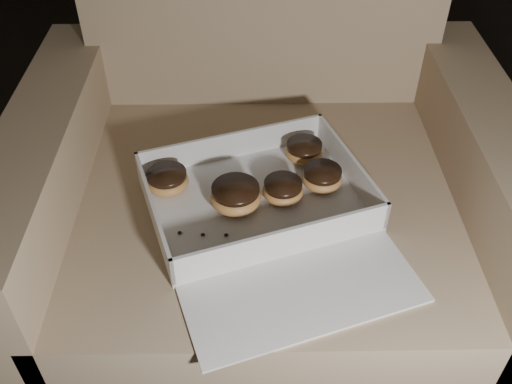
{
  "coord_description": "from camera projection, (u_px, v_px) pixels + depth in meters",
  "views": [
    {
      "loc": [
        0.63,
        -0.34,
        1.08
      ],
      "look_at": [
        0.64,
        0.38,
        0.44
      ],
      "focal_mm": 40.0,
      "sensor_mm": 36.0,
      "label": 1
    }
  ],
  "objects": [
    {
      "name": "bakery_box",
      "position": [
        265.0,
        213.0,
        0.95
      ],
      "size": [
        0.47,
        0.51,
        0.06
      ],
      "rotation": [
        0.0,
        0.0,
        0.33
      ],
      "color": "silver",
      "rests_on": "armchair"
    },
    {
      "name": "donut_b",
      "position": [
        167.0,
        180.0,
        0.99
      ],
      "size": [
        0.07,
        0.07,
        0.04
      ],
      "color": "#C67F45",
      "rests_on": "bakery_box"
    },
    {
      "name": "donut_e",
      "position": [
        304.0,
        151.0,
        1.05
      ],
      "size": [
        0.07,
        0.07,
        0.04
      ],
      "color": "#C67F45",
      "rests_on": "bakery_box"
    },
    {
      "name": "donut_d",
      "position": [
        236.0,
        196.0,
        0.95
      ],
      "size": [
        0.09,
        0.09,
        0.04
      ],
      "color": "#C67F45",
      "rests_on": "bakery_box"
    },
    {
      "name": "crumb_d",
      "position": [
        203.0,
        235.0,
        0.91
      ],
      "size": [
        0.01,
        0.01,
        0.0
      ],
      "primitive_type": "ellipsoid",
      "color": "black",
      "rests_on": "bakery_box"
    },
    {
      "name": "crumb_b",
      "position": [
        226.0,
        235.0,
        0.91
      ],
      "size": [
        0.01,
        0.01,
        0.0
      ],
      "primitive_type": "ellipsoid",
      "color": "black",
      "rests_on": "bakery_box"
    },
    {
      "name": "crumb_a",
      "position": [
        180.0,
        233.0,
        0.92
      ],
      "size": [
        0.01,
        0.01,
        0.0
      ],
      "primitive_type": "ellipsoid",
      "color": "black",
      "rests_on": "bakery_box"
    },
    {
      "name": "donut_c",
      "position": [
        283.0,
        190.0,
        0.97
      ],
      "size": [
        0.07,
        0.07,
        0.04
      ],
      "color": "#C67F45",
      "rests_on": "bakery_box"
    },
    {
      "name": "crumb_c",
      "position": [
        323.0,
        225.0,
        0.93
      ],
      "size": [
        0.01,
        0.01,
        0.0
      ],
      "primitive_type": "ellipsoid",
      "color": "black",
      "rests_on": "bakery_box"
    },
    {
      "name": "donut_a",
      "position": [
        322.0,
        177.0,
        0.99
      ],
      "size": [
        0.07,
        0.07,
        0.04
      ],
      "color": "#C67F45",
      "rests_on": "bakery_box"
    },
    {
      "name": "armchair",
      "position": [
        265.0,
        212.0,
        1.14
      ],
      "size": [
        0.88,
        0.75,
        0.92
      ],
      "color": "#977F60",
      "rests_on": "floor"
    }
  ]
}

